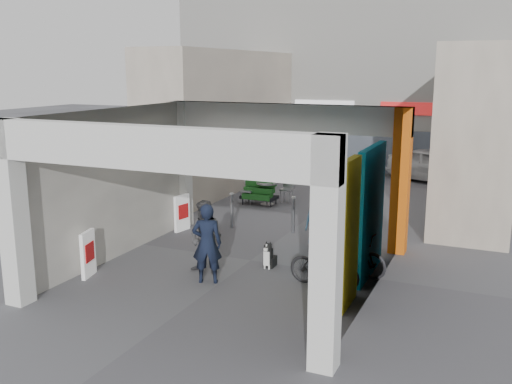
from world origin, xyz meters
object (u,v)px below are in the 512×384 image
at_px(man_crates, 366,178).
at_px(border_collie, 269,257).
at_px(white_van, 437,166).
at_px(man_back_turned, 206,237).
at_px(man_elderly, 320,219).
at_px(man_with_dog, 207,243).
at_px(produce_stand, 259,195).
at_px(bicycle_front, 349,253).
at_px(bicycle_rear, 324,266).
at_px(cafe_set, 267,193).

bearing_deg(man_crates, border_collie, 82.03).
xyz_separation_m(man_crates, white_van, (1.70, 4.65, -0.20)).
relative_size(man_back_turned, man_elderly, 1.11).
xyz_separation_m(man_with_dog, man_back_turned, (-0.28, 0.47, -0.04)).
bearing_deg(man_elderly, man_with_dog, -132.69).
xyz_separation_m(produce_stand, bicycle_front, (4.35, -5.15, 0.15)).
xyz_separation_m(border_collie, man_elderly, (0.59, 1.85, 0.48)).
height_order(man_back_turned, bicycle_front, man_back_turned).
distance_m(border_collie, bicycle_front, 1.78).
xyz_separation_m(border_collie, man_with_dog, (-0.83, -1.35, 0.60)).
distance_m(border_collie, man_crates, 7.02).
distance_m(man_back_turned, white_van, 12.94).
bearing_deg(bicycle_front, man_back_turned, 125.17).
bearing_deg(man_back_turned, white_van, 78.85).
bearing_deg(man_with_dog, bicycle_rear, 175.56).
height_order(border_collie, man_crates, man_crates).
height_order(man_with_dog, white_van, man_with_dog).
height_order(man_back_turned, man_crates, man_crates).
height_order(man_back_turned, white_van, man_back_turned).
height_order(man_with_dog, bicycle_front, man_with_dog).
xyz_separation_m(cafe_set, border_collie, (2.50, -5.85, -0.07)).
relative_size(cafe_set, man_back_turned, 0.92).
relative_size(man_with_dog, man_crates, 0.98).
relative_size(cafe_set, man_crates, 0.86).
bearing_deg(man_elderly, man_crates, 71.62).
bearing_deg(white_van, man_with_dog, -169.86).
bearing_deg(man_back_turned, cafe_set, 105.56).
bearing_deg(man_crates, man_elderly, 86.98).
xyz_separation_m(cafe_set, bicycle_rear, (3.97, -6.47, 0.14)).
xyz_separation_m(man_with_dog, man_crates, (1.37, 8.31, 0.02)).
bearing_deg(cafe_set, man_back_turned, -78.30).
height_order(man_crates, bicycle_front, man_crates).
xyz_separation_m(cafe_set, produce_stand, (-0.12, -0.37, -0.01)).
distance_m(produce_stand, bicycle_front, 6.74).
bearing_deg(border_collie, man_back_turned, -141.77).
relative_size(man_back_turned, man_crates, 0.93).
distance_m(man_with_dog, man_crates, 8.43).
relative_size(cafe_set, man_with_dog, 0.88).
distance_m(produce_stand, bicycle_rear, 7.35).
bearing_deg(white_van, border_collie, -167.47).
bearing_deg(man_with_dog, man_crates, -121.19).
bearing_deg(man_elderly, border_collie, -126.48).
height_order(man_elderly, bicycle_front, man_elderly).
xyz_separation_m(cafe_set, man_back_turned, (1.39, -6.73, 0.49)).
bearing_deg(man_back_turned, produce_stand, 107.25).
relative_size(cafe_set, bicycle_rear, 0.97).
relative_size(cafe_set, white_van, 0.38).
height_order(produce_stand, bicycle_front, bicycle_front).
bearing_deg(white_van, man_crates, -176.58).
height_order(cafe_set, man_elderly, man_elderly).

